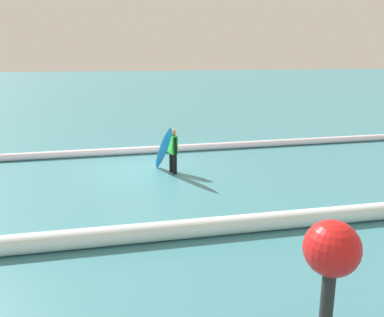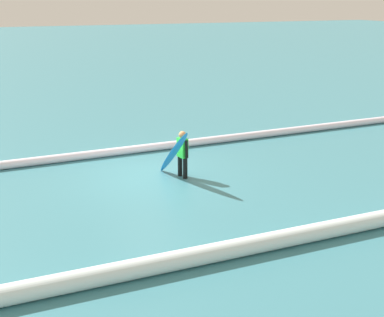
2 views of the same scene
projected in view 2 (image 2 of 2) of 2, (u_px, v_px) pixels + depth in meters
The scene contains 5 objects.
ground_plane at pixel (149, 176), 14.61m from camera, with size 186.33×186.33×0.00m, color teal.
surfer at pixel (183, 152), 14.30m from camera, with size 0.26×0.58×1.44m.
surfboard at pixel (173, 153), 14.12m from camera, with size 0.44×1.76×1.68m.
wave_crest_foreground at pixel (139, 149), 16.84m from camera, with size 0.28×0.28×25.27m, color white.
wave_crest_midground at pixel (152, 265), 9.32m from camera, with size 0.40×0.40×15.53m, color white.
Camera 2 is at (4.36, 13.05, 5.12)m, focal length 44.70 mm.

